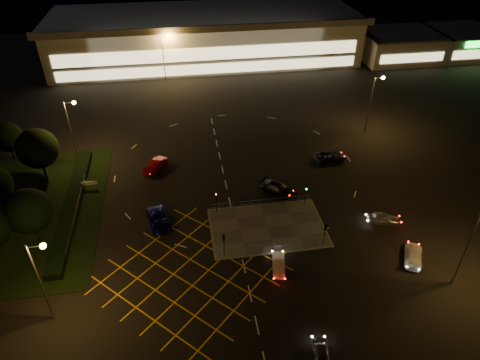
{
  "coord_description": "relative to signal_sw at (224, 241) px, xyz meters",
  "views": [
    {
      "loc": [
        -7.7,
        -41.63,
        36.14
      ],
      "look_at": [
        -0.25,
        6.08,
        2.0
      ],
      "focal_mm": 32.0,
      "sensor_mm": 36.0,
      "label": 1
    }
  ],
  "objects": [
    {
      "name": "streetlight_far_right",
      "position": [
        34.44,
        55.99,
        4.2
      ],
      "size": [
        1.78,
        0.56,
        10.03
      ],
      "color": "slate",
      "rests_on": "ground"
    },
    {
      "name": "pedestrian_island",
      "position": [
        6.0,
        3.99,
        -2.31
      ],
      "size": [
        14.0,
        9.0,
        0.12
      ],
      "primitive_type": "cube",
      "color": "#4C4944",
      "rests_on": "ground"
    },
    {
      "name": "car_left_blue",
      "position": [
        -7.48,
        6.83,
        -1.62
      ],
      "size": [
        3.56,
        5.77,
        1.49
      ],
      "primitive_type": "imported",
      "rotation": [
        0.0,
        0.0,
        0.21
      ],
      "color": "#0D0D4E",
      "rests_on": "ground"
    },
    {
      "name": "supermarket",
      "position": [
        4.0,
        67.95,
        2.95
      ],
      "size": [
        72.0,
        26.5,
        10.5
      ],
      "color": "beige",
      "rests_on": "ground"
    },
    {
      "name": "car_queue_white",
      "position": [
        5.78,
        -3.01,
        -1.76
      ],
      "size": [
        1.95,
        3.89,
        1.22
      ],
      "primitive_type": "imported",
      "rotation": [
        0.0,
        0.0,
        6.1
      ],
      "color": "silver",
      "rests_on": "ground"
    },
    {
      "name": "hedge",
      "position": [
        -19.0,
        11.99,
        -1.87
      ],
      "size": [
        2.0,
        26.0,
        1.0
      ],
      "primitive_type": "cube",
      "color": "black",
      "rests_on": "ground"
    },
    {
      "name": "tree_c",
      "position": [
        -24.0,
        19.99,
        2.59
      ],
      "size": [
        5.76,
        5.76,
        7.84
      ],
      "color": "black",
      "rests_on": "ground"
    },
    {
      "name": "streetlight_nw",
      "position": [
        -19.56,
        23.99,
        4.2
      ],
      "size": [
        1.78,
        0.56,
        10.03
      ],
      "color": "slate",
      "rests_on": "ground"
    },
    {
      "name": "car_right_silver",
      "position": [
        20.85,
        2.72,
        -1.7
      ],
      "size": [
        4.18,
        2.46,
        1.33
      ],
      "primitive_type": "imported",
      "rotation": [
        0.0,
        0.0,
        1.33
      ],
      "color": "silver",
      "rests_on": "ground"
    },
    {
      "name": "retail_unit_b",
      "position": [
        66.0,
        59.95,
        0.85
      ],
      "size": [
        14.8,
        14.8,
        6.35
      ],
      "color": "beige",
      "rests_on": "ground"
    },
    {
      "name": "ground",
      "position": [
        4.0,
        5.99,
        -2.37
      ],
      "size": [
        180.0,
        180.0,
        0.0
      ],
      "primitive_type": "plane",
      "color": "black",
      "rests_on": "ground"
    },
    {
      "name": "streetlight_ne",
      "position": [
        28.44,
        25.99,
        4.2
      ],
      "size": [
        1.78,
        0.56,
        10.03
      ],
      "color": "slate",
      "rests_on": "ground"
    },
    {
      "name": "car_east_grey",
      "position": [
        18.99,
        18.16,
        -1.68
      ],
      "size": [
        5.06,
        2.53,
        1.38
      ],
      "primitive_type": "imported",
      "rotation": [
        0.0,
        0.0,
        1.62
      ],
      "color": "black",
      "rests_on": "ground"
    },
    {
      "name": "streetlight_far_left",
      "position": [
        -5.56,
        53.99,
        4.2
      ],
      "size": [
        1.78,
        0.56,
        10.03
      ],
      "color": "slate",
      "rests_on": "ground"
    },
    {
      "name": "car_near_silver",
      "position": [
        7.13,
        -14.68,
        -1.73
      ],
      "size": [
        2.01,
        3.92,
        1.28
      ],
      "primitive_type": "imported",
      "rotation": [
        0.0,
        0.0,
        6.15
      ],
      "color": "#A2A4A9",
      "rests_on": "ground"
    },
    {
      "name": "streetlight_sw",
      "position": [
        -17.56,
        -6.01,
        4.2
      ],
      "size": [
        1.78,
        0.56,
        10.03
      ],
      "color": "slate",
      "rests_on": "ground"
    },
    {
      "name": "tree_d",
      "position": [
        -30.0,
        25.99,
        1.65
      ],
      "size": [
        4.68,
        4.68,
        6.37
      ],
      "color": "black",
      "rests_on": "ground"
    },
    {
      "name": "car_approach_white",
      "position": [
        21.49,
        -3.95,
        -1.7
      ],
      "size": [
        3.82,
        4.97,
        1.34
      ],
      "primitive_type": "imported",
      "rotation": [
        0.0,
        0.0,
        2.65
      ],
      "color": "silver",
      "rests_on": "ground"
    },
    {
      "name": "signal_se",
      "position": [
        12.0,
        0.0,
        0.0
      ],
      "size": [
        0.28,
        0.3,
        3.15
      ],
      "rotation": [
        0.0,
        0.0,
        3.14
      ],
      "color": "black",
      "rests_on": "pedestrian_island"
    },
    {
      "name": "signal_ne",
      "position": [
        12.0,
        7.99,
        0.0
      ],
      "size": [
        0.28,
        0.3,
        3.15
      ],
      "color": "black",
      "rests_on": "pedestrian_island"
    },
    {
      "name": "car_far_dkgrey",
      "position": [
        8.95,
        11.05,
        -1.64
      ],
      "size": [
        5.13,
        4.79,
        1.45
      ],
      "primitive_type": "imported",
      "rotation": [
        0.0,
        0.0,
        0.87
      ],
      "color": "black",
      "rests_on": "ground"
    },
    {
      "name": "signal_sw",
      "position": [
        0.0,
        0.0,
        0.0
      ],
      "size": [
        0.28,
        0.3,
        3.15
      ],
      "rotation": [
        0.0,
        0.0,
        3.14
      ],
      "color": "black",
      "rests_on": "pedestrian_island"
    },
    {
      "name": "tree_e",
      "position": [
        -22.0,
        5.99,
        2.28
      ],
      "size": [
        5.4,
        5.4,
        7.35
      ],
      "color": "black",
      "rests_on": "ground"
    },
    {
      "name": "streetlight_se",
      "position": [
        24.44,
        -8.01,
        4.2
      ],
      "size": [
        1.78,
        0.56,
        10.03
      ],
      "color": "slate",
      "rests_on": "ground"
    },
    {
      "name": "signal_nw",
      "position": [
        0.0,
        7.99,
        0.0
      ],
      "size": [
        0.28,
        0.3,
        3.15
      ],
      "color": "black",
      "rests_on": "pedestrian_island"
    },
    {
      "name": "car_circ_red",
      "position": [
        -8.01,
        19.53,
        -1.62
      ],
      "size": [
        3.94,
        4.63,
        1.5
      ],
      "primitive_type": "imported",
      "rotation": [
        0.0,
        0.0,
        5.66
      ],
      "color": "maroon",
      "rests_on": "ground"
    },
    {
      "name": "retail_unit_a",
      "position": [
        50.0,
        59.97,
        0.85
      ],
      "size": [
        18.8,
        14.8,
        6.35
      ],
      "color": "beige",
      "rests_on": "ground"
    },
    {
      "name": "grass_verge",
      "position": [
        -24.0,
        11.99,
        -2.33
      ],
      "size": [
        18.0,
        30.0,
        0.08
      ],
      "primitive_type": "cube",
      "color": "black",
      "rests_on": "ground"
    }
  ]
}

